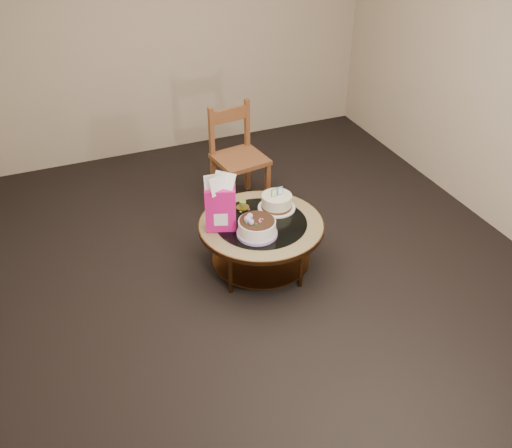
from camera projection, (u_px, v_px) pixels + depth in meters
name	position (u px, v px, depth m)	size (l,w,h in m)	color
ground	(261.00, 267.00, 4.84)	(5.00, 5.00, 0.00)	black
room_walls	(262.00, 94.00, 3.97)	(4.52, 5.02, 2.61)	tan
coffee_table	(261.00, 231.00, 4.62)	(1.02, 1.02, 0.46)	#593519
decorated_cake	(257.00, 228.00, 4.40)	(0.32, 0.32, 0.19)	#A886BE
cream_cake	(277.00, 202.00, 4.72)	(0.31, 0.31, 0.20)	white
gift_bag	(220.00, 203.00, 4.39)	(0.27, 0.23, 0.47)	#C11273
pillar_candle	(243.00, 206.00, 4.73)	(0.11, 0.11, 0.08)	tan
dining_chair	(238.00, 156.00, 5.44)	(0.51, 0.51, 0.98)	brown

